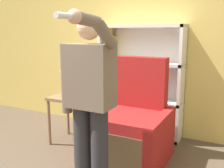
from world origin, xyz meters
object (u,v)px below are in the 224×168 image
Objects in this scene: person_standing at (89,100)px; side_table at (71,104)px; table_lamp at (69,64)px; armchair at (131,128)px; bookcase at (134,82)px.

side_table is at bearing 133.84° from person_standing.
person_standing reaches higher than table_lamp.
person_standing is at bearing -46.16° from table_lamp.
armchair is at bearing 87.66° from person_standing.
armchair is 1.11m from table_lamp.
side_table is at bearing -130.96° from bookcase.
bookcase is 1.33× the size of armchair.
side_table is (-0.60, -0.69, -0.23)m from bookcase.
bookcase is 1.59m from person_standing.
armchair is 1.83× the size of side_table.
person_standing is 2.50× the size of side_table.
bookcase is 0.94m from side_table.
person_standing is (-0.03, -0.82, 0.52)m from armchair.
table_lamp is (-0.88, 0.05, 0.68)m from armchair.
side_table is (-0.84, 0.88, -0.37)m from person_standing.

